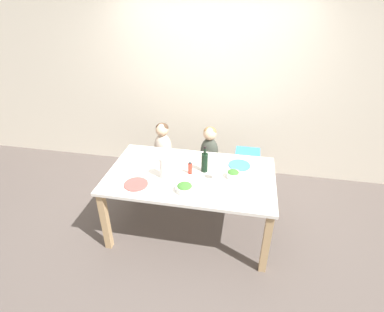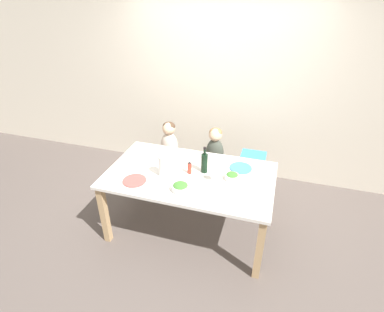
% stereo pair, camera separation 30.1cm
% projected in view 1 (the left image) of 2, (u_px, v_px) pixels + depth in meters
% --- Properties ---
extents(ground_plane, '(14.00, 14.00, 0.00)m').
position_uv_depth(ground_plane, '(191.00, 227.00, 3.59)').
color(ground_plane, '#564C47').
extents(wall_back, '(10.00, 0.06, 2.70)m').
position_uv_depth(wall_back, '(211.00, 82.00, 4.14)').
color(wall_back, beige).
rests_on(wall_back, ground_plane).
extents(dining_table, '(1.78, 1.03, 0.77)m').
position_uv_depth(dining_table, '(191.00, 181.00, 3.25)').
color(dining_table, silver).
rests_on(dining_table, ground_plane).
extents(chair_far_left, '(0.36, 0.37, 0.47)m').
position_uv_depth(chair_far_left, '(164.00, 164.00, 4.12)').
color(chair_far_left, silver).
rests_on(chair_far_left, ground_plane).
extents(chair_far_center, '(0.36, 0.37, 0.47)m').
position_uv_depth(chair_far_center, '(209.00, 168.00, 4.02)').
color(chair_far_center, silver).
rests_on(chair_far_center, ground_plane).
extents(chair_right_highchair, '(0.31, 0.31, 0.68)m').
position_uv_depth(chair_right_highchair, '(247.00, 164.00, 3.87)').
color(chair_right_highchair, silver).
rests_on(chair_right_highchair, ground_plane).
extents(person_child_left, '(0.23, 0.19, 0.52)m').
position_uv_depth(person_child_left, '(163.00, 141.00, 3.94)').
color(person_child_left, beige).
rests_on(person_child_left, chair_far_left).
extents(person_child_center, '(0.23, 0.19, 0.52)m').
position_uv_depth(person_child_center, '(210.00, 145.00, 3.84)').
color(person_child_center, '#3D4238').
rests_on(person_child_center, chair_far_center).
extents(wine_bottle, '(0.07, 0.07, 0.30)m').
position_uv_depth(wine_bottle, '(205.00, 162.00, 3.20)').
color(wine_bottle, black).
rests_on(wine_bottle, dining_table).
extents(paper_towel_roll, '(0.11, 0.11, 0.23)m').
position_uv_depth(paper_towel_roll, '(165.00, 167.00, 3.10)').
color(paper_towel_roll, white).
rests_on(paper_towel_roll, dining_table).
extents(wine_glass_near, '(0.08, 0.08, 0.17)m').
position_uv_depth(wine_glass_near, '(217.00, 170.00, 3.05)').
color(wine_glass_near, white).
rests_on(wine_glass_near, dining_table).
extents(salad_bowl_large, '(0.17, 0.17, 0.08)m').
position_uv_depth(salad_bowl_large, '(185.00, 188.00, 2.92)').
color(salad_bowl_large, white).
rests_on(salad_bowl_large, dining_table).
extents(salad_bowl_small, '(0.14, 0.14, 0.08)m').
position_uv_depth(salad_bowl_small, '(233.00, 174.00, 3.13)').
color(salad_bowl_small, white).
rests_on(salad_bowl_small, dining_table).
extents(dinner_plate_front_left, '(0.24, 0.24, 0.01)m').
position_uv_depth(dinner_plate_front_left, '(136.00, 184.00, 3.04)').
color(dinner_plate_front_left, '#D14C47').
rests_on(dinner_plate_front_left, dining_table).
extents(dinner_plate_back_left, '(0.24, 0.24, 0.01)m').
position_uv_depth(dinner_plate_back_left, '(159.00, 155.00, 3.54)').
color(dinner_plate_back_left, silver).
rests_on(dinner_plate_back_left, dining_table).
extents(dinner_plate_back_right, '(0.24, 0.24, 0.01)m').
position_uv_depth(dinner_plate_back_right, '(239.00, 165.00, 3.35)').
color(dinner_plate_back_right, teal).
rests_on(dinner_plate_back_right, dining_table).
extents(dinner_plate_front_right, '(0.24, 0.24, 0.01)m').
position_uv_depth(dinner_plate_front_right, '(231.00, 194.00, 2.90)').
color(dinner_plate_front_right, silver).
rests_on(dinner_plate_front_right, dining_table).
extents(condiment_bottle_hot_sauce, '(0.04, 0.04, 0.15)m').
position_uv_depth(condiment_bottle_hot_sauce, '(190.00, 168.00, 3.19)').
color(condiment_bottle_hot_sauce, red).
rests_on(condiment_bottle_hot_sauce, dining_table).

